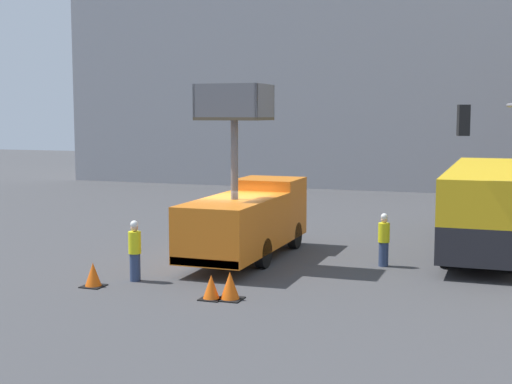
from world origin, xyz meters
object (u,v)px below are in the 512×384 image
road_worker_near_truck (135,251)px  road_worker_directing (384,240)px  traffic_cone_near_truck (93,275)px  traffic_cone_far_side (230,286)px  city_bus (487,201)px  traffic_cone_mid_road (211,288)px  utility_truck (247,216)px

road_worker_near_truck → road_worker_directing: bearing=-35.5°
traffic_cone_near_truck → traffic_cone_far_side: 4.29m
city_bus → road_worker_near_truck: 13.11m
traffic_cone_near_truck → road_worker_directing: bearing=37.1°
traffic_cone_mid_road → traffic_cone_far_side: traffic_cone_far_side is taller
utility_truck → road_worker_directing: 4.70m
road_worker_near_truck → traffic_cone_far_side: road_worker_near_truck is taller
city_bus → road_worker_near_truck: size_ratio=6.11×
utility_truck → traffic_cone_far_side: utility_truck is taller
road_worker_near_truck → traffic_cone_near_truck: size_ratio=2.59×
road_worker_directing → traffic_cone_near_truck: (-7.48, -5.66, -0.54)m
road_worker_directing → road_worker_near_truck: bearing=9.9°
utility_truck → traffic_cone_mid_road: (0.96, -5.42, -1.17)m
traffic_cone_near_truck → city_bus: bearing=42.8°
road_worker_near_truck → road_worker_directing: (6.68, 4.61, -0.05)m
traffic_cone_far_side → road_worker_near_truck: bearing=163.2°
utility_truck → road_worker_directing: bearing=4.7°
city_bus → traffic_cone_far_side: (-6.26, -9.77, -1.45)m
road_worker_directing → traffic_cone_far_side: road_worker_directing is taller
road_worker_directing → traffic_cone_far_side: size_ratio=2.29×
road_worker_near_truck → city_bus: bearing=-28.3°
traffic_cone_mid_road → road_worker_directing: bearing=57.6°
traffic_cone_mid_road → traffic_cone_far_side: size_ratio=0.88×
utility_truck → road_worker_directing: size_ratio=4.10×
utility_truck → traffic_cone_mid_road: size_ratio=10.71×
road_worker_near_truck → traffic_cone_mid_road: size_ratio=2.73×
utility_truck → city_bus: 8.93m
traffic_cone_mid_road → road_worker_near_truck: bearing=158.3°
city_bus → traffic_cone_near_truck: size_ratio=15.81×
road_worker_directing → traffic_cone_far_side: 6.52m
city_bus → traffic_cone_far_side: 11.69m
road_worker_near_truck → traffic_cone_far_side: bearing=-86.9°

